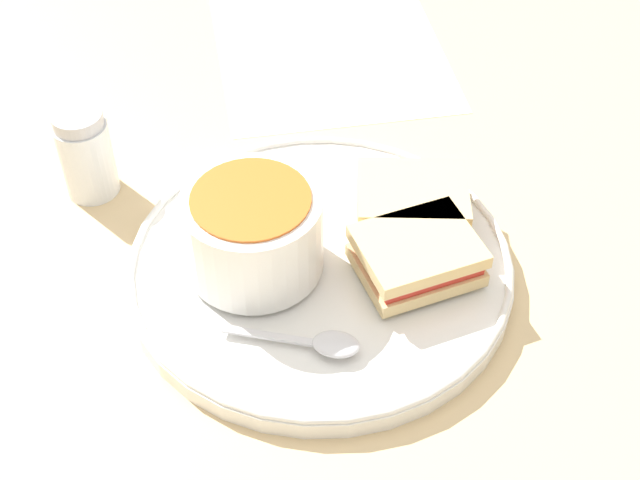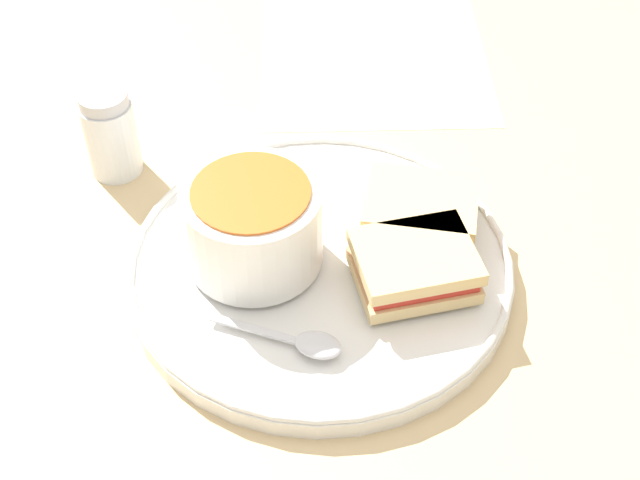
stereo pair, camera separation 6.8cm
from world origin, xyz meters
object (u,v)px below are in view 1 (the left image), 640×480
object	(u,v)px
sandwich_half_near	(417,256)
sandwich_half_far	(412,202)
soup_bowl	(253,233)
spoon	(327,343)
salt_shaker	(86,153)

from	to	relation	value
sandwich_half_near	sandwich_half_far	distance (m)	0.06
soup_bowl	spoon	size ratio (longest dim) A/B	1.05
spoon	sandwich_half_near	size ratio (longest dim) A/B	0.98
soup_bowl	salt_shaker	distance (m)	0.18
spoon	salt_shaker	size ratio (longest dim) A/B	1.23
soup_bowl	salt_shaker	size ratio (longest dim) A/B	1.28
salt_shaker	sandwich_half_far	bearing A→B (deg)	161.31
sandwich_half_near	salt_shaker	distance (m)	0.29
soup_bowl	sandwich_half_near	size ratio (longest dim) A/B	1.03
sandwich_half_far	sandwich_half_near	bearing A→B (deg)	82.21
soup_bowl	sandwich_half_far	xyz separation A→B (m)	(-0.13, -0.04, -0.02)
sandwich_half_far	salt_shaker	distance (m)	0.28
spoon	salt_shaker	distance (m)	0.28
sandwich_half_far	spoon	bearing A→B (deg)	55.36
sandwich_half_near	sandwich_half_far	bearing A→B (deg)	-97.79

